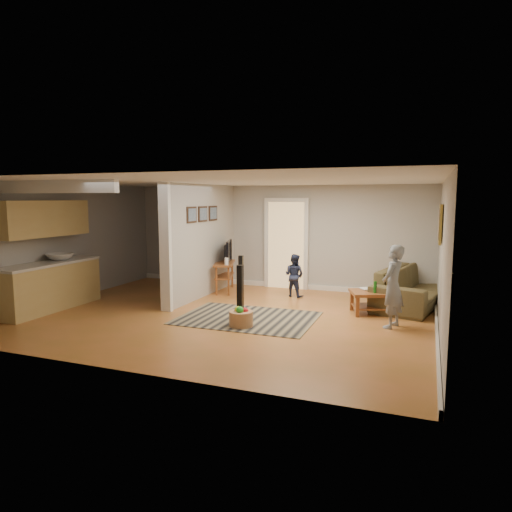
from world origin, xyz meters
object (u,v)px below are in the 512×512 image
at_px(sofa, 414,304).
at_px(toddler, 294,296).
at_px(speaker_right, 241,277).
at_px(speaker_left, 240,293).
at_px(coffee_table, 381,296).
at_px(child, 391,327).
at_px(toy_basket, 241,318).
at_px(tv_console, 225,265).

height_order(sofa, toddler, toddler).
bearing_deg(speaker_right, sofa, 7.24).
relative_size(speaker_left, toddler, 1.05).
relative_size(coffee_table, toddler, 1.31).
bearing_deg(child, speaker_left, -62.58).
bearing_deg(speaker_left, speaker_right, 112.23).
bearing_deg(toy_basket, coffee_table, 39.70).
bearing_deg(tv_console, speaker_left, -78.07).
bearing_deg(tv_console, sofa, -16.77).
bearing_deg(speaker_left, coffee_table, 30.88).
relative_size(speaker_right, child, 0.68).
bearing_deg(toddler, speaker_left, 95.83).
xyz_separation_m(coffee_table, speaker_right, (-2.98, 0.21, 0.14)).
relative_size(coffee_table, tv_console, 1.07).
bearing_deg(tv_console, child, -43.06).
xyz_separation_m(speaker_right, toddler, (1.01, 0.67, -0.48)).
distance_m(coffee_table, speaker_right, 2.99).
bearing_deg(speaker_right, child, -24.54).
distance_m(speaker_left, speaker_right, 1.73).
bearing_deg(toddler, toy_basket, 100.96).
height_order(speaker_right, toy_basket, speaker_right).
bearing_deg(child, sofa, -171.77).
bearing_deg(toy_basket, speaker_left, 114.51).
xyz_separation_m(sofa, toddler, (-2.54, -0.13, 0.00)).
height_order(speaker_right, child, speaker_right).
bearing_deg(child, tv_console, -97.28).
height_order(coffee_table, child, child).
distance_m(sofa, tv_console, 4.29).
height_order(coffee_table, toddler, coffee_table).
bearing_deg(toy_basket, speaker_right, 112.64).
relative_size(speaker_left, toy_basket, 2.44).
height_order(sofa, speaker_right, speaker_right).
distance_m(coffee_table, tv_console, 3.78).
bearing_deg(toy_basket, child, 19.74).
distance_m(sofa, speaker_left, 3.80).
bearing_deg(tv_console, toddler, -18.29).
height_order(sofa, toy_basket, sofa).
bearing_deg(sofa, tv_console, 105.12).
xyz_separation_m(speaker_right, child, (3.25, -1.13, -0.48)).
relative_size(sofa, speaker_right, 2.78).
bearing_deg(toddler, tv_console, 15.19).
xyz_separation_m(speaker_left, child, (2.60, 0.47, -0.50)).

